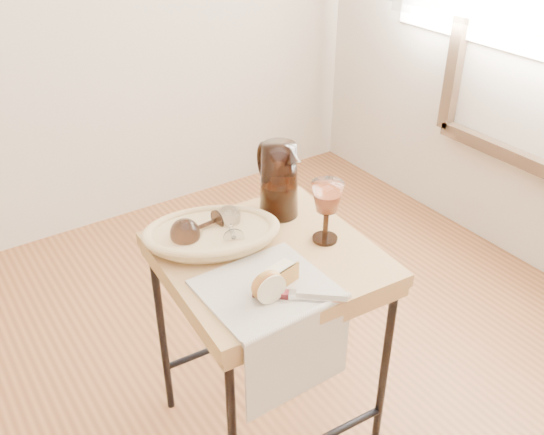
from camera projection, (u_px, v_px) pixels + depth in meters
side_table at (268, 348)px, 1.78m from camera, size 0.58×0.58×0.69m
tea_towel at (266, 288)px, 1.46m from camera, size 0.31×0.28×0.01m
bread_basket at (212, 236)px, 1.63m from camera, size 0.39×0.33×0.05m
goblet_lying_a at (199, 227)px, 1.61m from camera, size 0.14×0.10×0.08m
goblet_lying_b at (231, 226)px, 1.62m from camera, size 0.11×0.13×0.07m
pitcher at (279, 180)px, 1.71m from camera, size 0.19×0.26×0.26m
wine_goblet at (326, 212)px, 1.60m from camera, size 0.10×0.10×0.18m
apple_half at (267, 285)px, 1.41m from camera, size 0.08×0.05×0.08m
apple_wedge at (280, 275)px, 1.46m from camera, size 0.08×0.05×0.05m
table_knife at (296, 295)px, 1.42m from camera, size 0.18×0.16×0.02m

